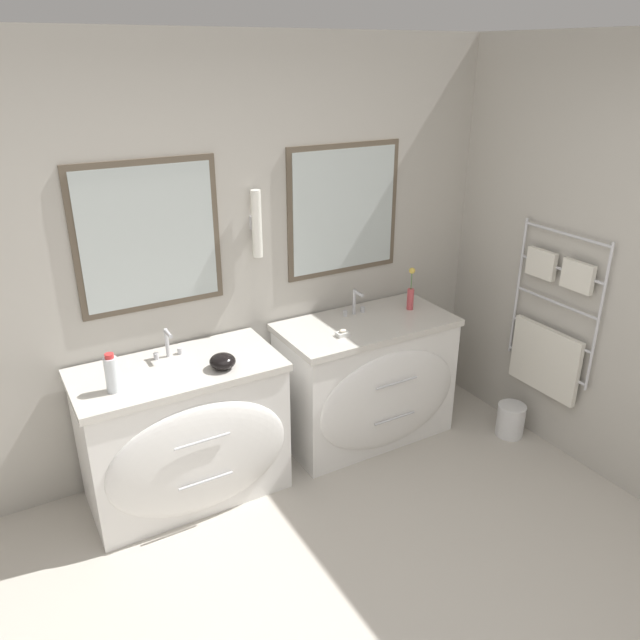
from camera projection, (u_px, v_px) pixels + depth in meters
The scene contains 11 objects.
wall_back at pixel (206, 264), 3.73m from camera, with size 5.59×0.14×2.60m.
wall_right at pixel (597, 268), 3.71m from camera, with size 0.13×4.18×2.60m.
vanity_left at pixel (186, 434), 3.63m from camera, with size 1.16×0.66×0.85m.
vanity_right at pixel (368, 381), 4.21m from camera, with size 1.16×0.66×0.85m.
faucet_left at pixel (168, 344), 3.57m from camera, with size 0.17×0.11×0.17m.
faucet_right at pixel (355, 303), 4.16m from camera, with size 0.17×0.11×0.17m.
toiletry_bottle at pixel (112, 374), 3.20m from camera, with size 0.07×0.07×0.22m.
amenity_bowl at pixel (223, 361), 3.46m from camera, with size 0.15×0.15×0.09m.
flower_vase at pixel (411, 294), 4.23m from camera, with size 0.05×0.05×0.30m.
soap_dish at pixel (343, 333), 3.87m from camera, with size 0.08×0.06×0.04m.
waste_bin at pixel (511, 419), 4.34m from camera, with size 0.19×0.19×0.23m.
Camera 1 is at (-1.17, -1.28, 2.48)m, focal length 35.00 mm.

